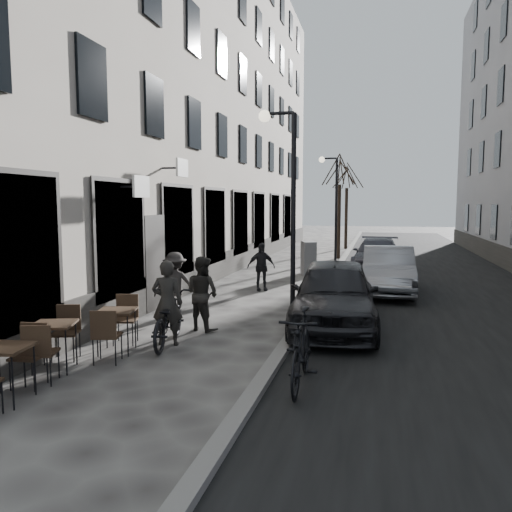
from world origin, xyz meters
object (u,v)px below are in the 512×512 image
at_px(bistro_set_a, 5,368).
at_px(bistro_set_b, 54,342).
at_px(tree_near, 340,170).
at_px(pedestrian_mid, 175,284).
at_px(streetlamp_near, 286,193).
at_px(bicycle, 168,319).
at_px(utility_cabinet, 308,258).
at_px(car_mid, 388,270).
at_px(bistro_set_c, 117,327).
at_px(car_far, 377,255).
at_px(pedestrian_far, 261,267).
at_px(pedestrian_near, 202,293).
at_px(moped, 301,349).
at_px(tree_far, 347,176).
at_px(car_near, 334,294).
at_px(streetlamp_far, 333,198).

distance_m(bistro_set_a, bistro_set_b, 1.40).
relative_size(tree_near, pedestrian_mid, 3.43).
bearing_deg(bistro_set_b, streetlamp_near, 34.70).
relative_size(bistro_set_a, pedestrian_mid, 1.03).
xyz_separation_m(bistro_set_a, pedestrian_mid, (0.18, 5.87, 0.32)).
height_order(streetlamp_near, pedestrian_mid, streetlamp_near).
bearing_deg(bicycle, streetlamp_near, -140.72).
xyz_separation_m(utility_cabinet, car_mid, (3.10, -3.46, 0.06)).
bearing_deg(utility_cabinet, bistro_set_c, -119.46).
distance_m(car_mid, car_far, 5.21).
height_order(bistro_set_a, pedestrian_far, pedestrian_far).
bearing_deg(bicycle, car_far, -117.49).
xyz_separation_m(bicycle, car_mid, (4.52, 7.36, 0.21)).
relative_size(tree_near, car_far, 1.17).
bearing_deg(streetlamp_near, bicycle, -131.50).
distance_m(tree_near, pedestrian_near, 16.55).
xyz_separation_m(bistro_set_b, car_mid, (5.78, 9.32, 0.24)).
height_order(pedestrian_far, moped, pedestrian_far).
xyz_separation_m(bistro_set_a, bicycle, (1.08, 3.35, 0.03)).
bearing_deg(tree_far, streetlamp_near, -90.20).
bearing_deg(bistro_set_a, pedestrian_near, 65.69).
height_order(pedestrian_near, car_far, pedestrian_near).
bearing_deg(car_near, bistro_set_c, -146.86).
xyz_separation_m(tree_far, car_far, (2.03, -10.74, -3.96)).
relative_size(streetlamp_far, utility_cabinet, 3.71).
xyz_separation_m(car_far, moped, (-1.11, -14.26, -0.09)).
xyz_separation_m(tree_far, moped, (0.92, -25.00, -4.05)).
distance_m(streetlamp_far, pedestrian_near, 13.32).
bearing_deg(tree_near, pedestrian_mid, -101.55).
distance_m(streetlamp_near, bistro_set_a, 6.98).
bearing_deg(car_mid, streetlamp_near, -116.20).
height_order(streetlamp_far, utility_cabinet, streetlamp_far).
xyz_separation_m(tree_far, pedestrian_near, (-1.83, -22.00, -3.81)).
bearing_deg(moped, pedestrian_near, 131.27).
bearing_deg(streetlamp_far, pedestrian_far, -102.29).
bearing_deg(moped, streetlamp_far, 92.28).
height_order(utility_cabinet, pedestrian_mid, pedestrian_mid).
xyz_separation_m(streetlamp_far, car_near, (1.17, -12.10, -2.35)).
distance_m(car_far, moped, 14.30).
distance_m(streetlamp_near, bistro_set_c, 4.91).
height_order(bicycle, pedestrian_far, pedestrian_far).
bearing_deg(car_mid, bistro_set_b, -121.95).
distance_m(streetlamp_far, car_far, 3.67).
relative_size(pedestrian_mid, car_mid, 0.37).
height_order(bistro_set_b, car_near, car_near).
bearing_deg(tree_near, utility_cabinet, -96.16).
xyz_separation_m(pedestrian_near, moped, (2.75, -3.00, -0.25)).
height_order(bistro_set_c, moped, moped).
height_order(bistro_set_a, bistro_set_c, bistro_set_c).
xyz_separation_m(pedestrian_near, car_mid, (4.23, 6.06, -0.11)).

